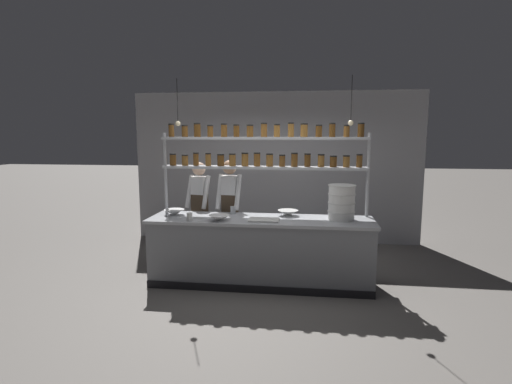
{
  "coord_description": "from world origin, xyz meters",
  "views": [
    {
      "loc": [
        0.63,
        -5.29,
        2.06
      ],
      "look_at": [
        -0.09,
        0.2,
        1.25
      ],
      "focal_mm": 28.0,
      "sensor_mm": 36.0,
      "label": 1
    }
  ],
  "objects": [
    {
      "name": "ground_plane",
      "position": [
        0.0,
        0.0,
        0.0
      ],
      "size": [
        40.0,
        40.0,
        0.0
      ],
      "primitive_type": "plane",
      "color": "slate"
    },
    {
      "name": "back_wall",
      "position": [
        0.0,
        2.32,
        1.42
      ],
      "size": [
        5.46,
        0.12,
        2.85
      ],
      "primitive_type": "cube",
      "color": "#939399",
      "rests_on": "ground_plane"
    },
    {
      "name": "prep_counter",
      "position": [
        0.0,
        -0.0,
        0.46
      ],
      "size": [
        3.06,
        0.76,
        0.92
      ],
      "color": "gray",
      "rests_on": "ground_plane"
    },
    {
      "name": "spice_shelf_unit",
      "position": [
        0.0,
        0.33,
        1.78
      ],
      "size": [
        2.94,
        0.28,
        2.22
      ],
      "color": "#ADAFB5",
      "rests_on": "ground_plane"
    },
    {
      "name": "chef_left",
      "position": [
        -1.06,
        0.74,
        0.93
      ],
      "size": [
        0.4,
        0.33,
        1.63
      ],
      "rotation": [
        0.0,
        0.0,
        -0.21
      ],
      "color": "black",
      "rests_on": "ground_plane"
    },
    {
      "name": "chef_center",
      "position": [
        -0.54,
        0.56,
        0.96
      ],
      "size": [
        0.38,
        0.31,
        1.67
      ],
      "rotation": [
        0.0,
        0.0,
        -0.11
      ],
      "color": "black",
      "rests_on": "ground_plane"
    },
    {
      "name": "container_stack",
      "position": [
        1.08,
        0.06,
        1.16
      ],
      "size": [
        0.37,
        0.37,
        0.47
      ],
      "color": "white",
      "rests_on": "prep_counter"
    },
    {
      "name": "cutting_board",
      "position": [
        0.06,
        -0.15,
        0.93
      ],
      "size": [
        0.4,
        0.26,
        0.02
      ],
      "color": "silver",
      "rests_on": "prep_counter"
    },
    {
      "name": "prep_bowl_near_left",
      "position": [
        -0.53,
        -0.22,
        0.96
      ],
      "size": [
        0.28,
        0.28,
        0.08
      ],
      "color": "white",
      "rests_on": "prep_counter"
    },
    {
      "name": "prep_bowl_center_front",
      "position": [
        -1.24,
        0.08,
        0.96
      ],
      "size": [
        0.29,
        0.29,
        0.08
      ],
      "color": "white",
      "rests_on": "prep_counter"
    },
    {
      "name": "prep_bowl_center_back",
      "position": [
        0.36,
        0.23,
        0.96
      ],
      "size": [
        0.29,
        0.29,
        0.08
      ],
      "color": "silver",
      "rests_on": "prep_counter"
    },
    {
      "name": "serving_cup_front",
      "position": [
        -0.92,
        -0.27,
        0.97
      ],
      "size": [
        0.08,
        0.08,
        0.11
      ],
      "color": "silver",
      "rests_on": "prep_counter"
    },
    {
      "name": "serving_cup_by_board",
      "position": [
        -0.43,
        0.25,
        0.97
      ],
      "size": [
        0.07,
        0.07,
        0.11
      ],
      "color": "#B2B7BC",
      "rests_on": "prep_counter"
    },
    {
      "name": "pendant_light_row",
      "position": [
        0.02,
        0.0,
        2.23
      ],
      "size": [
        2.36,
        0.07,
        0.63
      ],
      "color": "black"
    }
  ]
}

